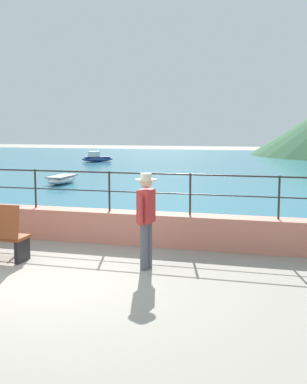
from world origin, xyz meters
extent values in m
plane|color=gray|center=(0.00, 0.00, 0.00)|extent=(120.00, 120.00, 0.00)
cube|color=tan|center=(0.00, 3.20, 0.35)|extent=(20.00, 0.56, 0.70)
cylinder|color=#282623|center=(-1.84, 3.20, 1.15)|extent=(0.04, 0.04, 0.90)
cylinder|color=#282623|center=(0.00, 3.20, 1.15)|extent=(0.04, 0.04, 0.90)
cylinder|color=#282623|center=(1.84, 3.20, 1.15)|extent=(0.04, 0.04, 0.90)
cylinder|color=#282623|center=(3.68, 3.20, 1.15)|extent=(0.04, 0.04, 0.90)
cylinder|color=#282623|center=(0.00, 3.20, 1.57)|extent=(18.40, 0.04, 0.04)
cylinder|color=#282623|center=(0.00, 3.20, 1.15)|extent=(18.40, 0.03, 0.03)
cube|color=teal|center=(0.00, 25.84, 0.03)|extent=(64.00, 44.32, 0.06)
cube|color=black|center=(-1.02, 1.17, 0.22)|extent=(0.09, 0.47, 0.43)
cylinder|color=#4C4C56|center=(1.39, 1.27, 0.43)|extent=(0.15, 0.15, 0.86)
cylinder|color=#4C4C56|center=(1.41, 1.45, 0.43)|extent=(0.15, 0.15, 0.86)
cube|color=#B22D2D|center=(1.40, 1.36, 1.16)|extent=(0.26, 0.38, 0.60)
cylinder|color=#B22D2D|center=(1.37, 1.12, 1.12)|extent=(0.09, 0.09, 0.52)
cylinder|color=#B22D2D|center=(1.43, 1.60, 1.12)|extent=(0.09, 0.09, 0.52)
sphere|color=beige|center=(1.40, 1.36, 1.59)|extent=(0.22, 0.22, 0.22)
cylinder|color=beige|center=(1.40, 1.36, 1.64)|extent=(0.38, 0.38, 0.02)
cylinder|color=beige|center=(1.40, 1.36, 1.70)|extent=(0.20, 0.20, 0.10)
ellipsoid|color=#2D4C9E|center=(-9.91, 26.81, 0.24)|extent=(2.43, 1.96, 0.36)
cube|color=navy|center=(-9.91, 26.81, 0.39)|extent=(1.97, 1.60, 0.06)
cube|color=silver|center=(-10.13, 26.68, 0.62)|extent=(1.01, 0.95, 0.40)
ellipsoid|color=white|center=(-6.01, 13.02, 0.24)|extent=(0.95, 2.32, 0.36)
cube|color=gray|center=(-6.01, 13.02, 0.39)|extent=(0.80, 1.86, 0.06)
camera|label=1|loc=(3.90, -7.03, 2.57)|focal=46.10mm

